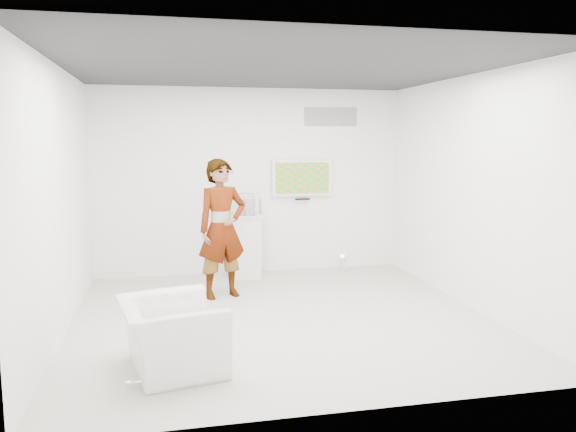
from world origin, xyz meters
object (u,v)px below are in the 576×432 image
at_px(floor_uplight, 342,263).
at_px(tv, 302,178).
at_px(pedestal, 248,246).
at_px(armchair, 171,335).
at_px(person, 222,229).

bearing_deg(floor_uplight, tv, 156.06).
xyz_separation_m(tv, floor_uplight, (0.63, -0.28, -1.41)).
bearing_deg(pedestal, tv, 16.33).
bearing_deg(tv, floor_uplight, -23.94).
xyz_separation_m(tv, armchair, (-2.18, -3.79, -1.22)).
relative_size(person, floor_uplight, 7.02).
distance_m(person, armchair, 2.59).
bearing_deg(pedestal, floor_uplight, 0.01).
xyz_separation_m(tv, person, (-1.46, -1.37, -0.59)).
bearing_deg(floor_uplight, person, -152.36).
bearing_deg(armchair, person, -27.94).
distance_m(tv, person, 2.09).
distance_m(armchair, floor_uplight, 4.50).
relative_size(person, armchair, 1.87).
relative_size(tv, armchair, 0.97).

